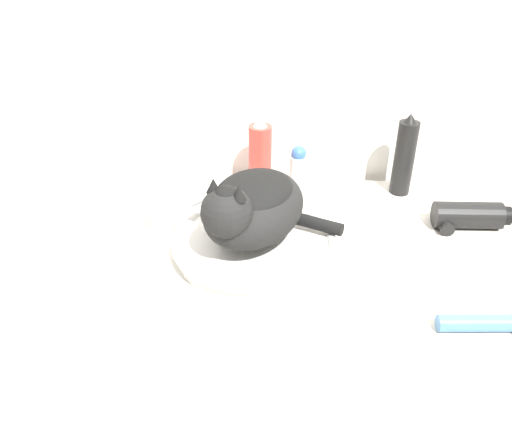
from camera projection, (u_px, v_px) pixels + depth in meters
name	position (u px, v px, depth m)	size (l,w,h in m)	color
wall_back	(278.00, 51.00, 1.34)	(8.00, 0.05, 2.40)	silver
vanity_counter	(272.00, 380.00, 1.43)	(1.11, 0.63, 0.87)	beige
sink_basin	(256.00, 244.00, 1.16)	(0.36, 0.36, 0.04)	silver
cat	(254.00, 206.00, 1.10)	(0.34, 0.31, 0.18)	black
faucet	(169.00, 213.00, 1.18)	(0.15, 0.06, 0.14)	silver
spray_bottle_trigger	(262.00, 157.00, 1.37)	(0.06, 0.06, 0.20)	#DB3D33
hairspray_can_black	(406.00, 157.00, 1.35)	(0.05, 0.05, 0.21)	black
deodorant_stick	(300.00, 169.00, 1.38)	(0.04, 0.04, 0.12)	silver
cream_tube	(484.00, 323.00, 0.97)	(0.15, 0.04, 0.04)	#4C7FB2
hair_dryer	(468.00, 216.00, 1.25)	(0.17, 0.09, 0.06)	black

